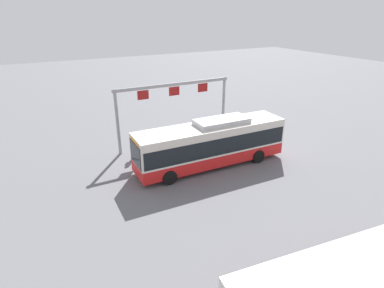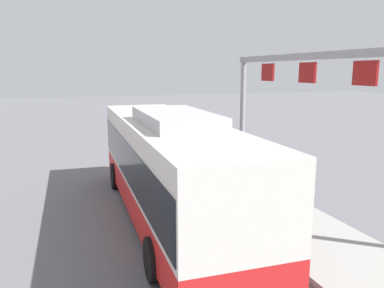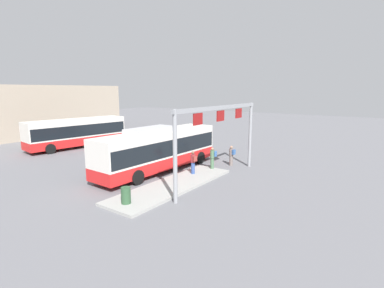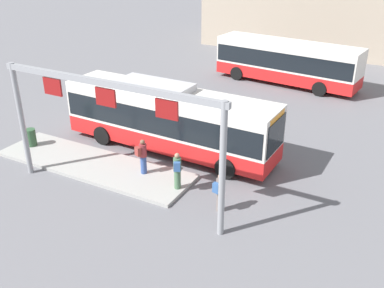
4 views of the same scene
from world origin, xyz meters
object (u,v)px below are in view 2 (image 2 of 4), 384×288
object	(u,v)px
bus_main	(168,163)
person_waiting_mid	(248,175)
person_boarding	(222,153)
person_waiting_near	(234,161)

from	to	relation	value
bus_main	person_waiting_mid	world-z (taller)	bus_main
bus_main	person_waiting_mid	bearing A→B (deg)	-80.85
person_boarding	person_waiting_mid	size ratio (longest dim) A/B	1.00
bus_main	person_waiting_mid	xyz separation A→B (m)	(0.39, -2.95, -0.76)
person_boarding	person_waiting_mid	distance (m)	4.33
person_boarding	person_waiting_mid	bearing A→B (deg)	89.34
person_boarding	person_waiting_near	size ratio (longest dim) A/B	1.00
bus_main	person_boarding	world-z (taller)	bus_main
person_waiting_mid	bus_main	bearing A→B (deg)	29.59
person_waiting_mid	person_boarding	bearing A→B (deg)	-79.85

